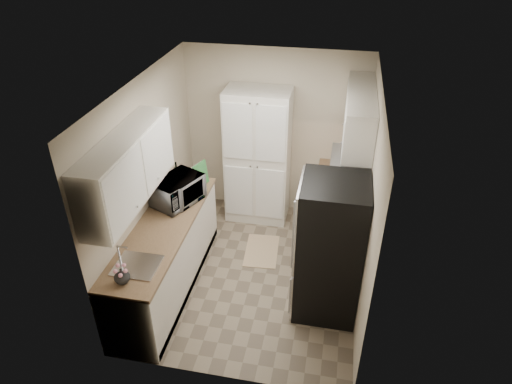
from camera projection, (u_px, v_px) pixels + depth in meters
The scene contains 16 objects.
ground at pixel (254, 272), 5.97m from camera, with size 3.20×3.20×0.00m, color #7A6B56.
room_shell at pixel (252, 162), 5.10m from camera, with size 2.64×3.24×2.52m.
pantry_cabinet at pixel (258, 157), 6.56m from camera, with size 0.90×0.55×2.00m, color silver.
base_cabinet_left at pixel (167, 257), 5.54m from camera, with size 0.60×2.30×0.88m, color silver.
countertop_left at pixel (163, 227), 5.29m from camera, with size 0.63×2.33×0.04m, color #846647.
base_cabinet_right at pixel (337, 203), 6.56m from camera, with size 0.60×0.80×0.88m, color silver.
countertop_right at pixel (340, 175), 6.32m from camera, with size 0.63×0.83×0.04m, color #846647.
electric_range at pixel (334, 234), 5.88m from camera, with size 0.71×0.78×1.13m.
refrigerator at pixel (330, 249), 5.02m from camera, with size 0.70×0.72×1.70m, color #B7B7BC.
microwave at pixel (178, 191), 5.61m from camera, with size 0.61×0.41×0.34m, color silver.
wine_bottle at pixel (177, 174), 6.02m from camera, with size 0.07×0.07×0.29m, color black.
flower_vase at pixel (122, 276), 4.44m from camera, with size 0.16×0.16×0.16m, color silver.
cutting_board at pixel (201, 175), 5.96m from camera, with size 0.02×0.26×0.32m, color #33823C.
toaster_oven at pixel (348, 171), 6.19m from camera, with size 0.26×0.33×0.19m, color #B4B4B9.
fruit_basket at pixel (352, 160), 6.12m from camera, with size 0.26×0.26×0.11m, color #E54D00, non-canonical shape.
kitchen_mat at pixel (262, 251), 6.32m from camera, with size 0.44×0.71×0.01m, color tan.
Camera 1 is at (0.90, -4.42, 4.05)m, focal length 32.00 mm.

